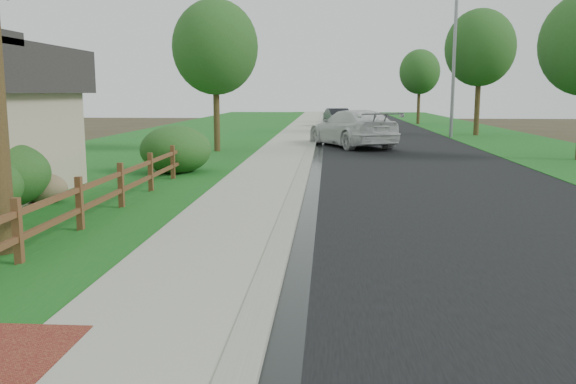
# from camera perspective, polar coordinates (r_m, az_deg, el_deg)

# --- Properties ---
(ground) EXTENTS (120.00, 120.00, 0.00)m
(ground) POSITION_cam_1_polar(r_m,az_deg,el_deg) (6.86, -7.08, -14.04)
(ground) COLOR #352E1D
(road) EXTENTS (8.00, 90.00, 0.02)m
(road) POSITION_cam_1_polar(r_m,az_deg,el_deg) (41.41, 8.48, 5.43)
(road) COLOR black
(road) RESTS_ON ground
(curb) EXTENTS (0.40, 90.00, 0.12)m
(curb) POSITION_cam_1_polar(r_m,az_deg,el_deg) (41.28, 2.64, 5.58)
(curb) COLOR gray
(curb) RESTS_ON ground
(wet_gutter) EXTENTS (0.50, 90.00, 0.00)m
(wet_gutter) POSITION_cam_1_polar(r_m,az_deg,el_deg) (41.28, 3.13, 5.52)
(wet_gutter) COLOR black
(wet_gutter) RESTS_ON road
(sidewalk) EXTENTS (2.20, 90.00, 0.10)m
(sidewalk) POSITION_cam_1_polar(r_m,az_deg,el_deg) (41.33, 0.83, 5.58)
(sidewalk) COLOR #A9A693
(sidewalk) RESTS_ON ground
(grass_strip) EXTENTS (1.60, 90.00, 0.06)m
(grass_strip) POSITION_cam_1_polar(r_m,az_deg,el_deg) (41.47, -1.81, 5.56)
(grass_strip) COLOR #164E18
(grass_strip) RESTS_ON ground
(lawn_near) EXTENTS (9.00, 90.00, 0.04)m
(lawn_near) POSITION_cam_1_polar(r_m,az_deg,el_deg) (42.29, -8.87, 5.51)
(lawn_near) COLOR #164E18
(lawn_near) RESTS_ON ground
(verge_far) EXTENTS (6.00, 90.00, 0.04)m
(verge_far) POSITION_cam_1_polar(r_m,az_deg,el_deg) (42.53, 17.83, 5.20)
(verge_far) COLOR #164E18
(verge_far) RESTS_ON ground
(ranch_fence) EXTENTS (0.12, 16.92, 1.10)m
(ranch_fence) POSITION_cam_1_polar(r_m,az_deg,el_deg) (13.64, -17.01, 0.05)
(ranch_fence) COLOR #4E331A
(ranch_fence) RESTS_ON ground
(white_suv) EXTENTS (4.94, 6.88, 1.85)m
(white_suv) POSITION_cam_1_polar(r_m,az_deg,el_deg) (31.02, 6.03, 5.96)
(white_suv) COLOR silver
(white_suv) RESTS_ON road
(dark_car_mid) EXTENTS (3.15, 5.23, 1.67)m
(dark_car_mid) POSITION_cam_1_polar(r_m,az_deg,el_deg) (39.34, 6.78, 6.50)
(dark_car_mid) COLOR black
(dark_car_mid) RESTS_ON road
(dark_car_far) EXTENTS (2.47, 4.73, 1.48)m
(dark_car_far) POSITION_cam_1_polar(r_m,az_deg,el_deg) (48.25, 4.73, 6.92)
(dark_car_far) COLOR black
(dark_car_far) RESTS_ON road
(streetlight) EXTENTS (2.28, 0.86, 10.08)m
(streetlight) POSITION_cam_1_polar(r_m,az_deg,el_deg) (38.56, 15.09, 13.42)
(streetlight) COLOR gray
(streetlight) RESTS_ON ground
(boulder) EXTENTS (1.33, 1.13, 0.76)m
(boulder) POSITION_cam_1_polar(r_m,az_deg,el_deg) (16.13, -21.82, 0.30)
(boulder) COLOR brown
(boulder) RESTS_ON ground
(shrub_b) EXTENTS (2.72, 2.72, 1.59)m
(shrub_b) POSITION_cam_1_polar(r_m,az_deg,el_deg) (15.93, -25.28, 1.48)
(shrub_b) COLOR #1E4619
(shrub_b) RESTS_ON ground
(shrub_d) EXTENTS (2.52, 2.52, 1.63)m
(shrub_d) POSITION_cam_1_polar(r_m,az_deg,el_deg) (20.91, -10.46, 3.92)
(shrub_d) COLOR #1E4619
(shrub_d) RESTS_ON ground
(tree_near_left) EXTENTS (3.88, 3.88, 6.88)m
(tree_near_left) POSITION_cam_1_polar(r_m,az_deg,el_deg) (28.41, -6.81, 13.28)
(tree_near_left) COLOR #312614
(tree_near_left) RESTS_ON ground
(tree_mid_right) EXTENTS (4.35, 4.35, 7.88)m
(tree_mid_right) POSITION_cam_1_polar(r_m,az_deg,el_deg) (40.82, 17.53, 12.73)
(tree_mid_right) COLOR #312614
(tree_mid_right) RESTS_ON ground
(tree_far_right) EXTENTS (3.47, 3.47, 6.40)m
(tree_far_right) POSITION_cam_1_polar(r_m,az_deg,el_deg) (54.41, 12.22, 10.92)
(tree_far_right) COLOR #312614
(tree_far_right) RESTS_ON ground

